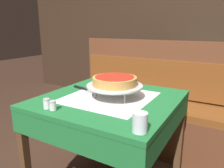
{
  "coord_description": "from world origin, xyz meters",
  "views": [
    {
      "loc": [
        0.71,
        -1.2,
        1.23
      ],
      "look_at": [
        0.04,
        -0.03,
        0.88
      ],
      "focal_mm": 35.0,
      "sensor_mm": 36.0,
      "label": 1
    }
  ],
  "objects_px": {
    "pepper_shaker": "(53,106)",
    "condiment_caddy": "(205,60)",
    "deep_dish_pizza": "(114,81)",
    "pizza_server": "(87,90)",
    "water_glass_near": "(140,122)",
    "dining_table_rear": "(200,73)",
    "salt_shaker": "(47,104)",
    "pizza_pan_stand": "(114,86)",
    "booth_bench": "(151,114)",
    "dining_table_front": "(109,111)"
  },
  "relations": [
    {
      "from": "pizza_server",
      "to": "condiment_caddy",
      "type": "height_order",
      "value": "condiment_caddy"
    },
    {
      "from": "booth_bench",
      "to": "pizza_server",
      "type": "xyz_separation_m",
      "value": [
        -0.21,
        -0.83,
        0.45
      ]
    },
    {
      "from": "deep_dish_pizza",
      "to": "salt_shaker",
      "type": "relative_size",
      "value": 4.78
    },
    {
      "from": "booth_bench",
      "to": "deep_dish_pizza",
      "type": "distance_m",
      "value": 1.05
    },
    {
      "from": "dining_table_front",
      "to": "pizza_server",
      "type": "xyz_separation_m",
      "value": [
        -0.22,
        0.05,
        0.11
      ]
    },
    {
      "from": "booth_bench",
      "to": "condiment_caddy",
      "type": "distance_m",
      "value": 1.09
    },
    {
      "from": "deep_dish_pizza",
      "to": "pepper_shaker",
      "type": "bearing_deg",
      "value": -118.65
    },
    {
      "from": "dining_table_rear",
      "to": "pepper_shaker",
      "type": "relative_size",
      "value": 13.98
    },
    {
      "from": "pizza_server",
      "to": "booth_bench",
      "type": "bearing_deg",
      "value": 75.73
    },
    {
      "from": "dining_table_front",
      "to": "salt_shaker",
      "type": "bearing_deg",
      "value": -119.05
    },
    {
      "from": "deep_dish_pizza",
      "to": "salt_shaker",
      "type": "distance_m",
      "value": 0.44
    },
    {
      "from": "dining_table_rear",
      "to": "pepper_shaker",
      "type": "xyz_separation_m",
      "value": [
        -0.47,
        -2.07,
        0.13
      ]
    },
    {
      "from": "pizza_pan_stand",
      "to": "water_glass_near",
      "type": "distance_m",
      "value": 0.49
    },
    {
      "from": "deep_dish_pizza",
      "to": "pizza_server",
      "type": "distance_m",
      "value": 0.29
    },
    {
      "from": "pizza_pan_stand",
      "to": "salt_shaker",
      "type": "relative_size",
      "value": 6.09
    },
    {
      "from": "pizza_pan_stand",
      "to": "condiment_caddy",
      "type": "height_order",
      "value": "condiment_caddy"
    },
    {
      "from": "dining_table_front",
      "to": "condiment_caddy",
      "type": "bearing_deg",
      "value": 78.49
    },
    {
      "from": "water_glass_near",
      "to": "pepper_shaker",
      "type": "distance_m",
      "value": 0.53
    },
    {
      "from": "water_glass_near",
      "to": "salt_shaker",
      "type": "distance_m",
      "value": 0.58
    },
    {
      "from": "booth_bench",
      "to": "salt_shaker",
      "type": "bearing_deg",
      "value": -98.78
    },
    {
      "from": "dining_table_rear",
      "to": "water_glass_near",
      "type": "xyz_separation_m",
      "value": [
        0.05,
        -2.07,
        0.15
      ]
    },
    {
      "from": "dining_table_rear",
      "to": "pepper_shaker",
      "type": "distance_m",
      "value": 2.12
    },
    {
      "from": "deep_dish_pizza",
      "to": "booth_bench",
      "type": "bearing_deg",
      "value": 93.31
    },
    {
      "from": "dining_table_front",
      "to": "deep_dish_pizza",
      "type": "xyz_separation_m",
      "value": [
        0.04,
        -0.0,
        0.22
      ]
    },
    {
      "from": "condiment_caddy",
      "to": "salt_shaker",
      "type": "bearing_deg",
      "value": -104.74
    },
    {
      "from": "dining_table_front",
      "to": "water_glass_near",
      "type": "relative_size",
      "value": 9.47
    },
    {
      "from": "pizza_server",
      "to": "water_glass_near",
      "type": "relative_size",
      "value": 3.01
    },
    {
      "from": "deep_dish_pizza",
      "to": "dining_table_rear",
      "type": "bearing_deg",
      "value": 80.72
    },
    {
      "from": "pepper_shaker",
      "to": "condiment_caddy",
      "type": "bearing_deg",
      "value": 76.45
    },
    {
      "from": "pizza_server",
      "to": "deep_dish_pizza",
      "type": "bearing_deg",
      "value": -11.95
    },
    {
      "from": "pizza_pan_stand",
      "to": "pepper_shaker",
      "type": "bearing_deg",
      "value": -118.65
    },
    {
      "from": "salt_shaker",
      "to": "pepper_shaker",
      "type": "height_order",
      "value": "salt_shaker"
    },
    {
      "from": "dining_table_front",
      "to": "pizza_server",
      "type": "distance_m",
      "value": 0.25
    },
    {
      "from": "pizza_pan_stand",
      "to": "pizza_server",
      "type": "xyz_separation_m",
      "value": [
        -0.26,
        0.06,
        -0.08
      ]
    },
    {
      "from": "dining_table_front",
      "to": "pepper_shaker",
      "type": "bearing_deg",
      "value": -113.04
    },
    {
      "from": "dining_table_front",
      "to": "water_glass_near",
      "type": "distance_m",
      "value": 0.54
    },
    {
      "from": "booth_bench",
      "to": "water_glass_near",
      "type": "distance_m",
      "value": 1.39
    },
    {
      "from": "dining_table_rear",
      "to": "pizza_pan_stand",
      "type": "height_order",
      "value": "pizza_pan_stand"
    },
    {
      "from": "salt_shaker",
      "to": "pepper_shaker",
      "type": "xyz_separation_m",
      "value": [
        0.05,
        0.0,
        -0.0
      ]
    },
    {
      "from": "booth_bench",
      "to": "pepper_shaker",
      "type": "xyz_separation_m",
      "value": [
        -0.14,
        -1.24,
        0.47
      ]
    },
    {
      "from": "pizza_server",
      "to": "condiment_caddy",
      "type": "xyz_separation_m",
      "value": [
        0.58,
        1.73,
        0.05
      ]
    },
    {
      "from": "water_glass_near",
      "to": "pepper_shaker",
      "type": "xyz_separation_m",
      "value": [
        -0.53,
        0.0,
        -0.02
      ]
    },
    {
      "from": "condiment_caddy",
      "to": "dining_table_rear",
      "type": "bearing_deg",
      "value": -119.42
    },
    {
      "from": "salt_shaker",
      "to": "dining_table_front",
      "type": "bearing_deg",
      "value": 60.95
    },
    {
      "from": "dining_table_front",
      "to": "water_glass_near",
      "type": "bearing_deg",
      "value": -44.13
    },
    {
      "from": "condiment_caddy",
      "to": "pizza_server",
      "type": "bearing_deg",
      "value": -108.62
    },
    {
      "from": "dining_table_rear",
      "to": "pizza_pan_stand",
      "type": "bearing_deg",
      "value": -99.28
    },
    {
      "from": "deep_dish_pizza",
      "to": "pizza_server",
      "type": "bearing_deg",
      "value": 168.05
    },
    {
      "from": "booth_bench",
      "to": "pepper_shaker",
      "type": "bearing_deg",
      "value": -96.64
    },
    {
      "from": "dining_table_rear",
      "to": "booth_bench",
      "type": "xyz_separation_m",
      "value": [
        -0.33,
        -0.83,
        -0.34
      ]
    }
  ]
}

